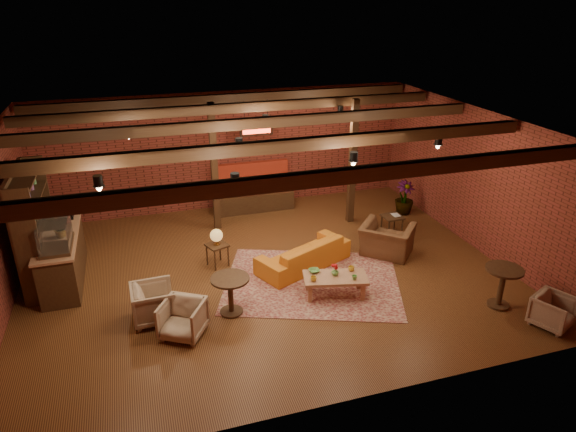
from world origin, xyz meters
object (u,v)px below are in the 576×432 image
object	(u,v)px
side_table_lamp	(217,238)
armchair_far	(553,310)
sofa	(303,253)
armchair_b	(183,317)
coffee_table	(335,278)
round_table_left	(230,289)
armchair_right	(387,235)
plant_tall	(408,166)
side_table_book	(392,217)
armchair_a	(153,301)
round_table_right	(502,281)

from	to	relation	value
side_table_lamp	armchair_far	distance (m)	6.69
sofa	armchair_b	xyz separation A→B (m)	(-2.81, -1.71, 0.05)
coffee_table	round_table_left	world-z (taller)	round_table_left
armchair_right	plant_tall	distance (m)	2.69
side_table_lamp	plant_tall	size ratio (longest dim) A/B	0.32
sofa	coffee_table	distance (m)	1.30
side_table_book	armchair_b	bearing A→B (deg)	-154.60
sofa	side_table_lamp	xyz separation A→B (m)	(-1.79, 0.60, 0.35)
round_table_left	armchair_a	bearing A→B (deg)	171.49
round_table_right	armchair_a	bearing A→B (deg)	166.62
side_table_book	round_table_right	xyz separation A→B (m)	(0.48, -3.45, 0.07)
sofa	armchair_right	world-z (taller)	armchair_right
armchair_far	armchair_a	bearing A→B (deg)	136.63
plant_tall	armchair_a	bearing A→B (deg)	-155.76
side_table_book	sofa	bearing A→B (deg)	-161.68
side_table_lamp	round_table_right	distance (m)	5.82
round_table_left	side_table_book	distance (m)	4.96
sofa	armchair_a	distance (m)	3.43
round_table_left	side_table_book	xyz separation A→B (m)	(4.47, 2.15, -0.03)
round_table_left	coffee_table	bearing A→B (deg)	-0.03
coffee_table	armchair_right	bearing A→B (deg)	35.21
coffee_table	side_table_book	bearing A→B (deg)	41.87
coffee_table	armchair_a	xyz separation A→B (m)	(-3.46, 0.21, 0.00)
round_table_left	armchair_b	distance (m)	1.04
sofa	round_table_right	world-z (taller)	round_table_right
round_table_left	sofa	bearing A→B (deg)	34.50
armchair_a	plant_tall	distance (m)	7.54
round_table_right	round_table_left	bearing A→B (deg)	165.29
coffee_table	armchair_a	distance (m)	3.47
coffee_table	round_table_right	xyz separation A→B (m)	(2.88, -1.30, 0.16)
sofa	side_table_book	bearing A→B (deg)	173.87
armchair_b	armchair_right	bearing A→B (deg)	50.11
side_table_book	side_table_lamp	bearing A→B (deg)	-176.58
sofa	plant_tall	bearing A→B (deg)	-175.25
round_table_left	round_table_right	size ratio (longest dim) A/B	0.92
sofa	armchair_b	size ratio (longest dim) A/B	2.97
armchair_b	round_table_left	bearing A→B (deg)	54.98
sofa	armchair_far	size ratio (longest dim) A/B	3.27
coffee_table	armchair_right	distance (m)	2.20
armchair_a	plant_tall	bearing A→B (deg)	-67.89
coffee_table	side_table_book	world-z (taller)	coffee_table
sofa	plant_tall	size ratio (longest dim) A/B	0.79
plant_tall	sofa	bearing A→B (deg)	-150.80
coffee_table	round_table_right	world-z (taller)	round_table_right
round_table_left	armchair_a	size ratio (longest dim) A/B	0.98
armchair_right	plant_tall	bearing A→B (deg)	-85.28
side_table_lamp	round_table_right	xyz separation A→B (m)	(4.87, -3.18, -0.12)
armchair_a	side_table_book	size ratio (longest dim) A/B	1.43
side_table_lamp	sofa	bearing A→B (deg)	-18.56
sofa	armchair_right	distance (m)	2.01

